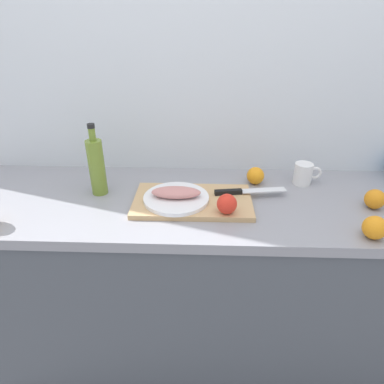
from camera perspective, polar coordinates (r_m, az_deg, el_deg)
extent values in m
plane|color=slate|center=(1.96, 1.31, -24.71)|extent=(12.00, 12.00, 0.00)
cube|color=silver|center=(1.54, 2.04, 16.34)|extent=(3.20, 0.05, 2.50)
cube|color=#4C5159|center=(1.64, 1.48, -15.65)|extent=(2.00, 0.58, 0.86)
cube|color=gray|center=(1.37, 1.71, -1.96)|extent=(2.00, 0.60, 0.04)
cube|color=tan|center=(1.32, 0.00, -1.52)|extent=(0.46, 0.26, 0.02)
cylinder|color=white|center=(1.31, -2.78, -1.04)|extent=(0.25, 0.25, 0.01)
ellipsoid|color=tan|center=(1.30, -2.81, -0.06)|extent=(0.19, 0.08, 0.04)
cube|color=silver|center=(1.39, 11.86, 0.30)|extent=(0.18, 0.06, 0.00)
cube|color=black|center=(1.36, 6.01, -0.01)|extent=(0.11, 0.04, 0.02)
sphere|color=red|center=(1.22, 5.77, -2.00)|extent=(0.07, 0.07, 0.07)
cylinder|color=olive|center=(1.41, -15.80, 3.96)|extent=(0.06, 0.06, 0.23)
cylinder|color=olive|center=(1.36, -16.57, 9.28)|extent=(0.03, 0.03, 0.05)
cylinder|color=black|center=(1.35, -16.76, 10.60)|extent=(0.03, 0.03, 0.02)
cylinder|color=white|center=(1.54, 18.07, 2.94)|extent=(0.08, 0.08, 0.09)
torus|color=white|center=(1.55, 19.90, 3.03)|extent=(0.06, 0.01, 0.06)
sphere|color=orange|center=(1.27, 28.28, -5.29)|extent=(0.08, 0.08, 0.08)
sphere|color=orange|center=(1.49, 10.53, 2.71)|extent=(0.07, 0.07, 0.07)
sphere|color=orange|center=(1.46, 28.31, -1.05)|extent=(0.08, 0.08, 0.08)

